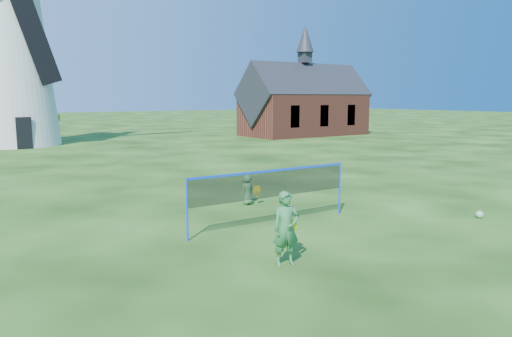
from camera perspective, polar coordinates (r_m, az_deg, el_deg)
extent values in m
plane|color=black|center=(13.41, 0.48, -6.68)|extent=(220.00, 220.00, 0.00)
cube|color=black|center=(36.55, -25.39, 3.75)|extent=(0.98, 0.12, 2.16)
cube|color=black|center=(37.10, -25.91, 9.70)|extent=(0.69, 0.12, 0.88)
cube|color=black|center=(37.82, -26.32, 14.43)|extent=(0.59, 0.12, 0.79)
cube|color=black|center=(37.48, -24.44, 14.10)|extent=(3.32, 0.10, 6.98)
cube|color=brown|center=(45.73, 5.62, 6.24)|extent=(11.22, 5.61, 3.74)
cube|color=#2D3035|center=(45.70, 5.66, 8.59)|extent=(11.78, 5.71, 5.71)
cube|color=#2D3035|center=(45.84, 5.72, 12.74)|extent=(0.93, 0.93, 0.93)
cone|color=#2D3035|center=(46.00, 5.75, 14.83)|extent=(1.59, 1.59, 2.43)
cube|color=black|center=(41.53, 4.54, 6.05)|extent=(0.93, 0.09, 1.87)
cube|color=black|center=(43.63, 7.93, 6.11)|extent=(0.93, 0.09, 1.87)
cube|color=black|center=(45.87, 11.00, 6.14)|extent=(0.93, 0.09, 1.87)
cylinder|color=blue|center=(11.96, -8.04, -4.79)|extent=(0.05, 0.05, 1.55)
cylinder|color=blue|center=(14.78, 9.70, -2.32)|extent=(0.05, 0.05, 1.55)
cube|color=black|center=(13.14, 1.79, -1.86)|extent=(5.00, 0.02, 0.70)
cube|color=blue|center=(13.08, 1.80, -0.27)|extent=(5.00, 0.02, 0.06)
imported|color=#317C42|center=(10.19, 3.52, -7.01)|extent=(0.65, 0.52, 1.56)
cylinder|color=yellow|center=(10.50, 4.15, -6.66)|extent=(0.28, 0.02, 0.28)
cube|color=yellow|center=(10.54, 4.14, -7.56)|extent=(0.03, 0.02, 0.20)
imported|color=#498F45|center=(15.93, -0.98, -2.48)|extent=(0.54, 0.41, 0.98)
cylinder|color=yellow|center=(15.86, 0.12, -2.48)|extent=(0.28, 0.02, 0.28)
cube|color=yellow|center=(15.89, 0.12, -3.08)|extent=(0.03, 0.02, 0.20)
sphere|color=green|center=(15.61, 24.59, -4.89)|extent=(0.22, 0.22, 0.22)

